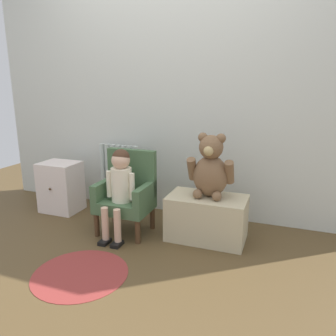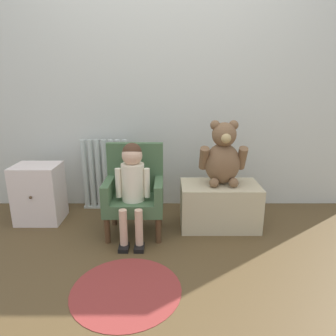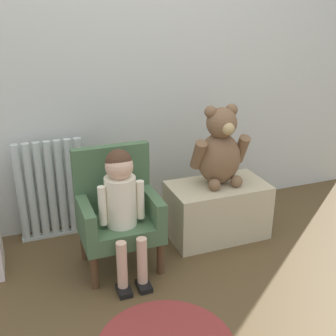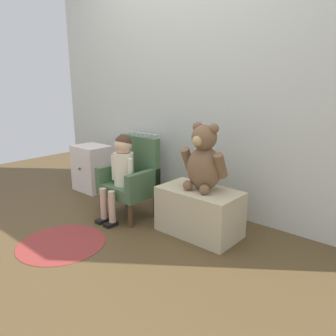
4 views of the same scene
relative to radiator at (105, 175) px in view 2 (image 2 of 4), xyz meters
name	(u,v)px [view 2 (image 2 of 4)]	position (x,y,z in m)	size (l,w,h in m)	color
ground_plane	(161,274)	(0.54, -1.03, -0.32)	(6.00, 6.00, 0.00)	brown
back_wall	(162,76)	(0.54, 0.12, 0.88)	(3.80, 0.05, 2.40)	beige
radiator	(105,175)	(0.00, 0.00, 0.00)	(0.43, 0.05, 0.65)	#B8C3BC
small_dresser	(38,193)	(-0.51, -0.27, -0.08)	(0.37, 0.32, 0.49)	silver
child_armchair	(134,190)	(0.32, -0.45, 0.01)	(0.44, 0.36, 0.69)	#446340
child_figure	(132,178)	(0.32, -0.56, 0.15)	(0.25, 0.35, 0.73)	#ECE3C6
low_bench	(218,205)	(1.00, -0.37, -0.14)	(0.63, 0.36, 0.36)	#C1B38D
large_teddy_bear	(222,157)	(1.01, -0.34, 0.26)	(0.37, 0.26, 0.51)	brown
floor_rug	(125,290)	(0.34, -1.18, -0.32)	(0.64, 0.64, 0.01)	maroon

